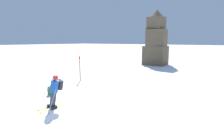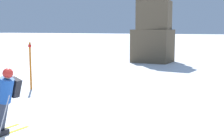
# 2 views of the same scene
# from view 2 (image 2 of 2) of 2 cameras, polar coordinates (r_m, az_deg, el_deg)

# --- Properties ---
(skier) EXTENTS (1.30, 1.62, 1.68)m
(skier) POSITION_cam_2_polar(r_m,az_deg,el_deg) (7.78, -19.02, -4.91)
(skier) COLOR yellow
(skier) RESTS_ON ground
(rock_pillar) EXTENTS (2.81, 2.46, 7.10)m
(rock_pillar) POSITION_cam_2_polar(r_m,az_deg,el_deg) (24.00, 7.57, 8.52)
(rock_pillar) COLOR brown
(rock_pillar) RESTS_ON ground
(trail_marker) EXTENTS (0.13, 0.13, 1.98)m
(trail_marker) POSITION_cam_2_polar(r_m,az_deg,el_deg) (13.43, -14.70, 1.11)
(trail_marker) COLOR orange
(trail_marker) RESTS_ON ground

